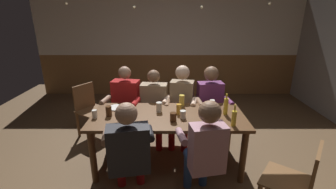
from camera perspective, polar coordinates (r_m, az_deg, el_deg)
The scene contains 26 objects.
ground_plane at distance 3.41m, azimuth -0.00°, elevation -16.49°, with size 7.69×7.69×0.00m, color brown.
back_wall_upper at distance 5.82m, azimuth 0.00°, elevation 16.50°, with size 6.41×0.12×1.38m, color silver.
back_wall_wainscot at distance 6.00m, azimuth 0.00°, elevation 4.97°, with size 6.41×0.12×1.02m, color brown.
dining_table at distance 3.04m, azimuth -0.00°, elevation -6.81°, with size 1.97×0.85×0.75m.
person_0 at distance 3.70m, azimuth -10.55°, elevation -1.85°, with size 0.59×0.58×1.24m.
person_1 at distance 3.65m, azimuth -3.59°, elevation -2.31°, with size 0.57×0.54×1.18m.
person_2 at distance 3.63m, azimuth 3.27°, elevation -1.84°, with size 0.54×0.57×1.25m.
person_3 at distance 3.70m, azimuth 10.50°, elevation -1.75°, with size 0.56×0.54×1.24m.
person_4 at distance 2.50m, azimuth -9.64°, elevation -13.05°, with size 0.60×0.57×1.21m.
person_5 at distance 2.49m, azimuth 9.02°, elevation -12.89°, with size 0.54×0.56×1.23m.
chair_empty_near_right at distance 2.66m, azimuth 29.07°, elevation -18.30°, with size 0.62×0.62×0.88m.
chair_empty_near_left at distance 4.15m, azimuth -18.68°, elevation -3.25°, with size 0.61×0.61×0.88m.
condiment_caddy at distance 3.04m, azimuth 10.21°, elevation -4.56°, with size 0.14×0.10×0.05m, color #B2B7BC.
plate_0 at distance 3.29m, azimuth -12.62°, elevation -3.16°, with size 0.23×0.23×0.01m, color white.
bottle_0 at distance 3.07m, azimuth 14.05°, elevation -2.78°, with size 0.06×0.06×0.28m.
bottle_1 at distance 2.79m, azimuth 15.92°, elevation -5.58°, with size 0.06×0.06×0.26m.
pint_glass_0 at distance 3.08m, azimuth -2.20°, elevation -3.11°, with size 0.08×0.08×0.13m, color white.
pint_glass_1 at distance 2.91m, azimuth -10.60°, elevation -5.02°, with size 0.06×0.06×0.11m, color gold.
pint_glass_2 at distance 3.01m, azimuth 2.69°, elevation -3.61°, with size 0.07×0.07×0.13m, color gold.
pint_glass_3 at distance 3.27m, azimuth 10.82°, elevation -2.27°, with size 0.07×0.07×0.11m, color white.
pint_glass_4 at distance 2.81m, azimuth 1.29°, elevation -5.57°, with size 0.08×0.08×0.11m, color #4C2D19.
pint_glass_5 at distance 2.90m, azimuth 3.68°, elevation -4.93°, with size 0.08×0.08×0.10m, color white.
pint_glass_6 at distance 3.27m, azimuth 3.40°, elevation -1.49°, with size 0.08×0.08×0.16m, color #E5C64C.
pint_glass_7 at distance 3.05m, azimuth -14.39°, elevation -3.99°, with size 0.08×0.08×0.13m, color #4C2D19.
pint_glass_8 at distance 3.05m, azimuth -17.61°, elevation -4.58°, with size 0.06×0.06×0.10m, color white.
string_lights at distance 3.29m, azimuth 0.00°, elevation 21.69°, with size 4.52×0.04×0.16m.
Camera 1 is at (0.00, -2.77, 1.99)m, focal length 24.76 mm.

